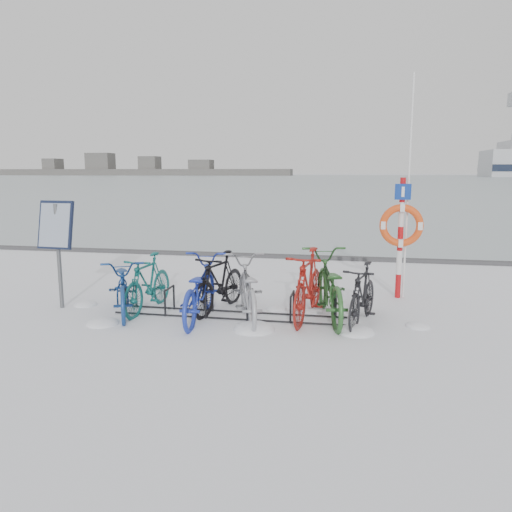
{
  "coord_description": "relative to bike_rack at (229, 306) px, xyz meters",
  "views": [
    {
      "loc": [
        2.0,
        -8.04,
        2.46
      ],
      "look_at": [
        0.35,
        0.6,
        0.96
      ],
      "focal_mm": 35.0,
      "sensor_mm": 36.0,
      "label": 1
    }
  ],
  "objects": [
    {
      "name": "ice_sheet",
      "position": [
        0.0,
        155.0,
        -0.17
      ],
      "size": [
        400.0,
        298.0,
        0.02
      ],
      "primitive_type": "cube",
      "color": "#A8B6BE",
      "rests_on": "ground"
    },
    {
      "name": "bike_3",
      "position": [
        -0.27,
        0.34,
        0.36
      ],
      "size": [
        0.93,
        1.87,
        1.08
      ],
      "primitive_type": "imported",
      "rotation": [
        0.0,
        0.0,
        -0.25
      ],
      "color": "black",
      "rests_on": "ground"
    },
    {
      "name": "bike_5",
      "position": [
        1.33,
        0.16,
        0.42
      ],
      "size": [
        0.82,
        2.06,
        1.2
      ],
      "primitive_type": "imported",
      "rotation": [
        0.0,
        0.0,
        -0.13
      ],
      "color": "maroon",
      "rests_on": "ground"
    },
    {
      "name": "bike_7",
      "position": [
        2.22,
        0.02,
        0.33
      ],
      "size": [
        0.88,
        1.77,
        1.02
      ],
      "primitive_type": "imported",
      "rotation": [
        0.0,
        0.0,
        -0.24
      ],
      "color": "black",
      "rests_on": "ground"
    },
    {
      "name": "bike_1",
      "position": [
        -1.52,
        0.1,
        0.34
      ],
      "size": [
        0.62,
        1.77,
        1.05
      ],
      "primitive_type": "imported",
      "rotation": [
        0.0,
        0.0,
        -0.08
      ],
      "color": "#125957",
      "rests_on": "ground"
    },
    {
      "name": "bike_2",
      "position": [
        -0.47,
        -0.22,
        0.36
      ],
      "size": [
        0.86,
        2.11,
        1.09
      ],
      "primitive_type": "imported",
      "rotation": [
        0.0,
        0.0,
        3.21
      ],
      "color": "#1E32A6",
      "rests_on": "ground"
    },
    {
      "name": "lifebuoy_station",
      "position": [
        2.96,
        1.8,
        1.25
      ],
      "size": [
        0.82,
        0.23,
        4.25
      ],
      "color": "#AE0D12",
      "rests_on": "ground"
    },
    {
      "name": "bike_4",
      "position": [
        0.32,
        -0.06,
        0.36
      ],
      "size": [
        1.31,
        2.17,
        1.08
      ],
      "primitive_type": "imported",
      "rotation": [
        0.0,
        0.0,
        3.45
      ],
      "color": "#97999F",
      "rests_on": "ground"
    },
    {
      "name": "bike_rack",
      "position": [
        0.0,
        0.0,
        0.0
      ],
      "size": [
        4.0,
        0.48,
        0.46
      ],
      "color": "black",
      "rests_on": "ground"
    },
    {
      "name": "bike_6",
      "position": [
        1.67,
        0.23,
        0.4
      ],
      "size": [
        1.22,
        2.34,
        1.17
      ],
      "primitive_type": "imported",
      "rotation": [
        0.0,
        0.0,
        3.35
      ],
      "color": "#2A5C29",
      "rests_on": "ground"
    },
    {
      "name": "ground",
      "position": [
        0.0,
        0.0,
        -0.18
      ],
      "size": [
        900.0,
        900.0,
        0.0
      ],
      "primitive_type": "plane",
      "color": "white",
      "rests_on": "ground"
    },
    {
      "name": "quay_edge",
      "position": [
        0.0,
        5.9,
        -0.13
      ],
      "size": [
        400.0,
        0.25,
        0.1
      ],
      "primitive_type": "cube",
      "color": "#3F3F42",
      "rests_on": "ground"
    },
    {
      "name": "shoreline",
      "position": [
        -122.02,
        260.0,
        2.61
      ],
      "size": [
        180.0,
        12.0,
        9.5
      ],
      "color": "#484848",
      "rests_on": "ground"
    },
    {
      "name": "snow_drifts",
      "position": [
        0.49,
        -0.35,
        -0.18
      ],
      "size": [
        6.33,
        1.85,
        0.23
      ],
      "color": "white",
      "rests_on": "ground"
    },
    {
      "name": "info_board",
      "position": [
        -3.13,
        -0.08,
        1.22
      ],
      "size": [
        0.66,
        0.28,
        1.95
      ],
      "rotation": [
        0.0,
        0.0,
        -0.06
      ],
      "color": "#595B5E",
      "rests_on": "ground"
    },
    {
      "name": "bike_0",
      "position": [
        -1.87,
        -0.14,
        0.34
      ],
      "size": [
        1.48,
        2.08,
        1.03
      ],
      "primitive_type": "imported",
      "rotation": [
        0.0,
        0.0,
        0.45
      ],
      "color": "navy",
      "rests_on": "ground"
    }
  ]
}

